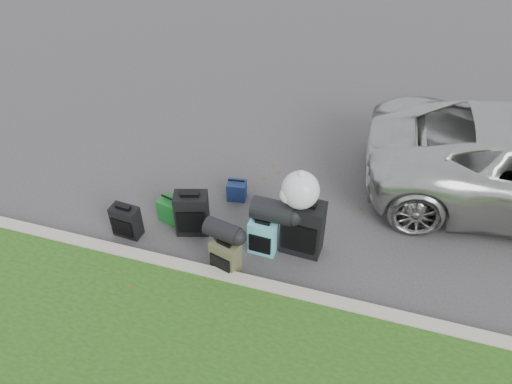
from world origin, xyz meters
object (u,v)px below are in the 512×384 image
(suitcase_small_black, at_px, (126,221))
(tote_navy, at_px, (237,190))
(suitcase_large_black_left, at_px, (192,213))
(suitcase_teal, at_px, (263,237))
(tote_green, at_px, (171,210))
(suitcase_large_black_right, at_px, (303,227))
(suitcase_olive, at_px, (225,257))

(suitcase_small_black, height_order, tote_navy, suitcase_small_black)
(suitcase_large_black_left, xyz_separation_m, tote_navy, (0.37, 0.84, -0.18))
(suitcase_teal, bearing_deg, tote_green, 173.86)
(tote_green, height_order, tote_navy, tote_green)
(suitcase_large_black_left, xyz_separation_m, suitcase_large_black_right, (1.54, 0.09, 0.08))
(suitcase_large_black_left, bearing_deg, suitcase_large_black_right, -13.18)
(suitcase_small_black, distance_m, suitcase_large_black_left, 0.91)
(suitcase_teal, bearing_deg, suitcase_large_black_right, 22.42)
(suitcase_large_black_left, xyz_separation_m, suitcase_olive, (0.69, -0.56, -0.08))
(suitcase_olive, xyz_separation_m, tote_navy, (-0.32, 1.40, -0.10))
(suitcase_olive, bearing_deg, suitcase_large_black_right, 52.96)
(suitcase_large_black_right, bearing_deg, suitcase_teal, -157.21)
(suitcase_large_black_left, relative_size, tote_navy, 2.18)
(suitcase_large_black_right, relative_size, tote_navy, 2.69)
(suitcase_large_black_right, bearing_deg, suitcase_small_black, -167.36)
(tote_navy, bearing_deg, tote_green, -145.00)
(suitcase_small_black, relative_size, suitcase_large_black_left, 0.73)
(suitcase_olive, xyz_separation_m, suitcase_large_black_right, (0.86, 0.65, 0.16))
(suitcase_small_black, distance_m, suitcase_teal, 1.91)
(suitcase_large_black_left, bearing_deg, tote_navy, 49.83)
(suitcase_small_black, xyz_separation_m, suitcase_teal, (1.89, 0.24, 0.02))
(suitcase_large_black_right, relative_size, tote_green, 2.26)
(suitcase_large_black_right, bearing_deg, tote_navy, 150.15)
(suitcase_teal, distance_m, tote_navy, 1.16)
(suitcase_olive, bearing_deg, suitcase_teal, 68.21)
(suitcase_large_black_left, distance_m, tote_navy, 0.93)
(suitcase_teal, relative_size, suitcase_large_black_right, 0.64)
(tote_green, bearing_deg, suitcase_large_black_right, 13.04)
(suitcase_large_black_left, bearing_deg, tote_green, 145.83)
(suitcase_olive, bearing_deg, suitcase_large_black_left, 156.39)
(suitcase_large_black_left, xyz_separation_m, tote_green, (-0.38, 0.12, -0.15))
(suitcase_large_black_right, height_order, tote_green, suitcase_large_black_right)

